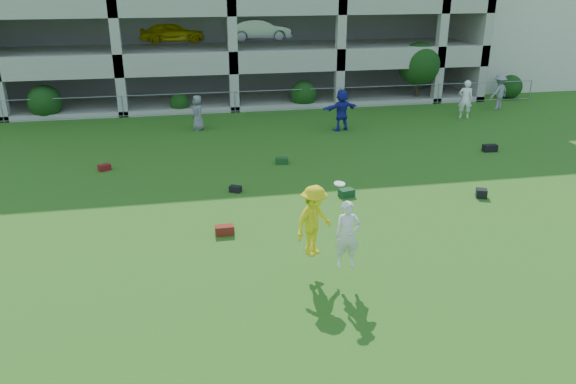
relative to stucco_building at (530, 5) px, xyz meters
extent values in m
plane|color=#235114|center=(-23.00, -28.00, -5.00)|extent=(100.00, 100.00, 0.00)
cube|color=beige|center=(0.00, 0.00, 0.00)|extent=(16.00, 14.00, 10.00)
imported|color=slate|center=(-25.16, -12.32, -4.14)|extent=(0.78, 0.97, 1.71)
imported|color=#22269C|center=(-18.27, -13.73, -3.99)|extent=(1.97, 1.07, 2.03)
imported|color=white|center=(-11.14, -12.53, -3.99)|extent=(0.86, 0.73, 2.01)
imported|color=gray|center=(-8.29, -10.97, -4.02)|extent=(1.46, 1.18, 1.97)
cube|color=#521C0E|center=(-24.91, -24.52, -4.86)|extent=(0.55, 0.31, 0.28)
cube|color=black|center=(-24.24, -21.12, -4.89)|extent=(0.47, 0.42, 0.22)
cube|color=#143819|center=(-20.51, -22.26, -4.87)|extent=(0.57, 0.47, 0.26)
cube|color=black|center=(-15.97, -23.23, -4.85)|extent=(0.46, 0.46, 0.30)
cube|color=black|center=(-12.91, -18.37, -4.85)|extent=(0.61, 0.32, 0.30)
cube|color=#5F1011|center=(-29.05, -17.83, -4.88)|extent=(0.53, 0.47, 0.24)
cube|color=#153814|center=(-22.07, -18.32, -4.88)|extent=(0.53, 0.36, 0.25)
imported|color=yellow|center=(-22.87, -27.25, -3.52)|extent=(1.37, 1.26, 1.85)
imported|color=silver|center=(-22.20, -27.94, -3.64)|extent=(0.65, 0.46, 1.69)
cylinder|color=white|center=(-22.34, -27.57, -2.46)|extent=(0.27, 0.27, 0.07)
cube|color=#9E998C|center=(-23.00, -2.00, -4.85)|extent=(30.00, 14.00, 0.30)
cube|color=#9E998C|center=(-23.00, -2.00, -1.85)|extent=(30.00, 14.00, 0.30)
cube|color=#9E998C|center=(-23.00, -8.85, -2.45)|extent=(30.00, 0.30, 0.90)
cube|color=#9E998C|center=(-23.00, -8.85, 0.55)|extent=(30.00, 0.30, 0.90)
imported|color=yellow|center=(-26.15, -4.00, -1.04)|extent=(3.89, 1.61, 1.32)
imported|color=#B5B7BC|center=(-20.90, -4.00, -1.04)|extent=(4.06, 1.57, 1.32)
cylinder|color=gray|center=(-35.00, -9.00, -4.40)|extent=(0.06, 0.06, 1.20)
cylinder|color=gray|center=(-29.00, -9.00, -4.40)|extent=(0.06, 0.06, 1.20)
cylinder|color=gray|center=(-23.00, -9.00, -4.40)|extent=(0.06, 0.06, 1.20)
cylinder|color=gray|center=(-17.00, -9.00, -4.40)|extent=(0.06, 0.06, 1.20)
cylinder|color=gray|center=(-11.00, -9.00, -4.40)|extent=(0.06, 0.06, 1.20)
cylinder|color=gray|center=(-5.00, -9.00, -4.40)|extent=(0.06, 0.06, 1.20)
cylinder|color=gray|center=(-23.00, -9.00, -3.85)|extent=(36.00, 0.04, 0.04)
cylinder|color=gray|center=(-23.00, -9.00, -4.92)|extent=(36.00, 0.04, 0.04)
sphere|color=#163D11|center=(-33.00, -8.40, -4.12)|extent=(1.76, 1.76, 1.76)
sphere|color=#163D11|center=(-26.00, -8.40, -4.45)|extent=(1.10, 1.10, 1.10)
sphere|color=#163D11|center=(-19.00, -8.40, -4.23)|extent=(1.54, 1.54, 1.54)
cylinder|color=#382314|center=(-12.00, -8.20, -4.02)|extent=(0.16, 0.16, 1.96)
sphere|color=#163D11|center=(-12.00, -8.20, -2.76)|extent=(2.52, 2.52, 2.52)
sphere|color=#163D11|center=(-6.00, -8.40, -4.29)|extent=(1.43, 1.43, 1.43)
camera|label=1|loc=(-25.91, -39.61, 2.22)|focal=35.00mm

